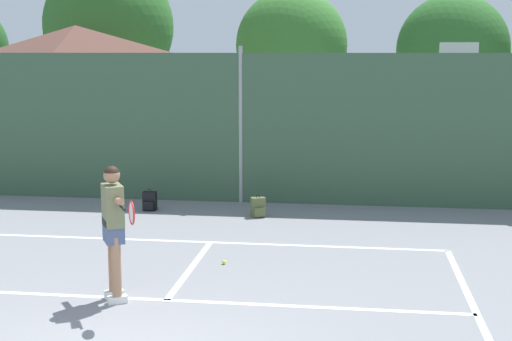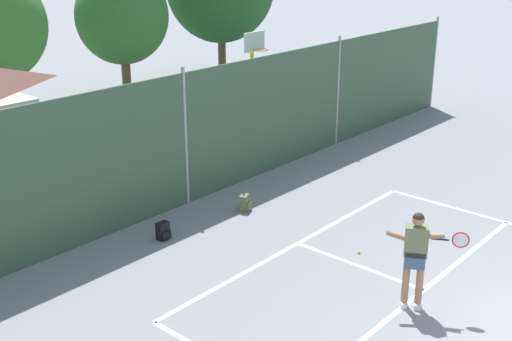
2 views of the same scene
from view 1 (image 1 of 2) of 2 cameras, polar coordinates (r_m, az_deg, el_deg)
The scene contains 8 objects.
chainlink_fence at distance 15.94m, azimuth -1.22°, elevation 3.34°, with size 26.09×0.09×3.46m.
basketball_hoop at distance 17.96m, azimuth 15.59°, elevation 5.78°, with size 0.90×0.67×3.55m.
clubhouse_building at distance 22.08m, azimuth -13.90°, elevation 5.97°, with size 7.54×4.39×4.09m.
treeline_backdrop at distance 25.28m, azimuth 6.57°, elevation 10.70°, with size 27.39×4.60×6.82m.
tennis_player at distance 9.82m, azimuth -11.20°, elevation -3.94°, with size 0.84×1.23×1.85m.
tennis_ball at distance 11.56m, azimuth -2.55°, elevation -7.26°, with size 0.07×0.07×0.07m, color #CCE033.
backpack_black at distance 15.47m, azimuth -8.41°, elevation -2.44°, with size 0.28×0.24×0.46m.
backpack_olive at distance 14.72m, azimuth 0.18°, elevation -2.95°, with size 0.33×0.32×0.46m.
Camera 1 is at (2.47, -6.66, 3.36)m, focal length 50.59 mm.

